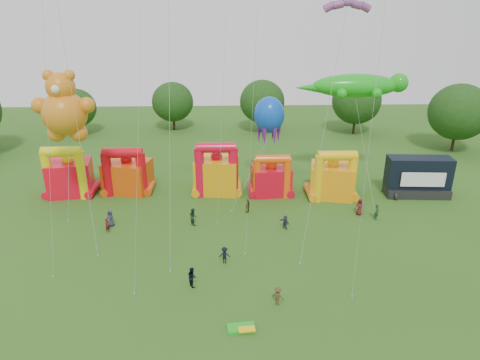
{
  "coord_description": "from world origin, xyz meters",
  "views": [
    {
      "loc": [
        1.41,
        -21.15,
        21.76
      ],
      "look_at": [
        2.76,
        18.0,
        5.9
      ],
      "focal_mm": 32.0,
      "sensor_mm": 36.0,
      "label": 1
    }
  ],
  "objects_px": {
    "octopus_kite": "(255,160)",
    "gecko_kite": "(360,115)",
    "teddy_bear_kite": "(64,116)",
    "spectator_4": "(248,206)",
    "stage_trailer": "(418,177)",
    "spectator_0": "(111,218)",
    "bouncy_castle_2": "(217,173)",
    "bouncy_castle_0": "(69,175)"
  },
  "relations": [
    {
      "from": "octopus_kite",
      "to": "gecko_kite",
      "type": "bearing_deg",
      "value": 6.84
    },
    {
      "from": "teddy_bear_kite",
      "to": "spectator_4",
      "type": "xyz_separation_m",
      "value": [
        18.73,
        0.75,
        -10.71
      ]
    },
    {
      "from": "stage_trailer",
      "to": "spectator_4",
      "type": "xyz_separation_m",
      "value": [
        -21.15,
        -4.18,
        -1.54
      ]
    },
    {
      "from": "stage_trailer",
      "to": "spectator_0",
      "type": "relative_size",
      "value": 4.3
    },
    {
      "from": "octopus_kite",
      "to": "spectator_0",
      "type": "relative_size",
      "value": 6.38
    },
    {
      "from": "stage_trailer",
      "to": "teddy_bear_kite",
      "type": "distance_m",
      "value": 41.21
    },
    {
      "from": "stage_trailer",
      "to": "spectator_0",
      "type": "bearing_deg",
      "value": -169.09
    },
    {
      "from": "bouncy_castle_2",
      "to": "stage_trailer",
      "type": "bearing_deg",
      "value": -3.99
    },
    {
      "from": "octopus_kite",
      "to": "spectator_4",
      "type": "bearing_deg",
      "value": -101.48
    },
    {
      "from": "spectator_4",
      "to": "bouncy_castle_2",
      "type": "bearing_deg",
      "value": -126.82
    },
    {
      "from": "bouncy_castle_2",
      "to": "bouncy_castle_0",
      "type": "bearing_deg",
      "value": 179.96
    },
    {
      "from": "stage_trailer",
      "to": "spectator_4",
      "type": "distance_m",
      "value": 21.62
    },
    {
      "from": "stage_trailer",
      "to": "teddy_bear_kite",
      "type": "bearing_deg",
      "value": -172.95
    },
    {
      "from": "spectator_0",
      "to": "spectator_4",
      "type": "bearing_deg",
      "value": 29.57
    },
    {
      "from": "gecko_kite",
      "to": "bouncy_castle_2",
      "type": "bearing_deg",
      "value": -175.68
    },
    {
      "from": "stage_trailer",
      "to": "octopus_kite",
      "type": "xyz_separation_m",
      "value": [
        -20.0,
        1.51,
        1.95
      ]
    },
    {
      "from": "bouncy_castle_2",
      "to": "octopus_kite",
      "type": "xyz_separation_m",
      "value": [
        4.76,
        -0.21,
        1.72
      ]
    },
    {
      "from": "bouncy_castle_0",
      "to": "stage_trailer",
      "type": "bearing_deg",
      "value": -2.32
    },
    {
      "from": "bouncy_castle_0",
      "to": "teddy_bear_kite",
      "type": "distance_m",
      "value": 11.66
    },
    {
      "from": "spectator_0",
      "to": "bouncy_castle_0",
      "type": "bearing_deg",
      "value": 147.99
    },
    {
      "from": "bouncy_castle_0",
      "to": "gecko_kite",
      "type": "distance_m",
      "value": 36.58
    },
    {
      "from": "teddy_bear_kite",
      "to": "gecko_kite",
      "type": "height_order",
      "value": "teddy_bear_kite"
    },
    {
      "from": "bouncy_castle_2",
      "to": "gecko_kite",
      "type": "distance_m",
      "value": 19.01
    },
    {
      "from": "bouncy_castle_2",
      "to": "gecko_kite",
      "type": "height_order",
      "value": "gecko_kite"
    },
    {
      "from": "bouncy_castle_2",
      "to": "teddy_bear_kite",
      "type": "bearing_deg",
      "value": -156.24
    },
    {
      "from": "bouncy_castle_0",
      "to": "teddy_bear_kite",
      "type": "height_order",
      "value": "teddy_bear_kite"
    },
    {
      "from": "stage_trailer",
      "to": "spectator_0",
      "type": "distance_m",
      "value": 36.65
    },
    {
      "from": "bouncy_castle_0",
      "to": "bouncy_castle_2",
      "type": "height_order",
      "value": "bouncy_castle_2"
    },
    {
      "from": "bouncy_castle_2",
      "to": "spectator_0",
      "type": "distance_m",
      "value": 14.26
    },
    {
      "from": "bouncy_castle_2",
      "to": "gecko_kite",
      "type": "bearing_deg",
      "value": 4.32
    },
    {
      "from": "octopus_kite",
      "to": "spectator_0",
      "type": "height_order",
      "value": "octopus_kite"
    },
    {
      "from": "octopus_kite",
      "to": "spectator_0",
      "type": "distance_m",
      "value": 18.38
    },
    {
      "from": "bouncy_castle_0",
      "to": "stage_trailer",
      "type": "height_order",
      "value": "bouncy_castle_0"
    },
    {
      "from": "stage_trailer",
      "to": "gecko_kite",
      "type": "relative_size",
      "value": 0.54
    },
    {
      "from": "spectator_0",
      "to": "spectator_4",
      "type": "xyz_separation_m",
      "value": [
        14.81,
        2.75,
        -0.06
      ]
    },
    {
      "from": "spectator_0",
      "to": "spectator_4",
      "type": "distance_m",
      "value": 15.06
    },
    {
      "from": "gecko_kite",
      "to": "spectator_4",
      "type": "bearing_deg",
      "value": -152.74
    },
    {
      "from": "bouncy_castle_2",
      "to": "octopus_kite",
      "type": "distance_m",
      "value": 5.06
    },
    {
      "from": "stage_trailer",
      "to": "gecko_kite",
      "type": "xyz_separation_m",
      "value": [
        -7.09,
        3.06,
        7.14
      ]
    },
    {
      "from": "spectator_0",
      "to": "spectator_4",
      "type": "height_order",
      "value": "spectator_0"
    },
    {
      "from": "bouncy_castle_0",
      "to": "spectator_4",
      "type": "xyz_separation_m",
      "value": [
        21.81,
        -5.92,
        -1.66
      ]
    },
    {
      "from": "bouncy_castle_2",
      "to": "spectator_4",
      "type": "distance_m",
      "value": 7.14
    }
  ]
}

